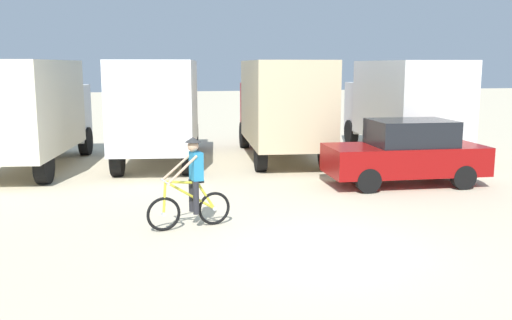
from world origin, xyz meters
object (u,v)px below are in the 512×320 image
box_truck_tan_camper (282,104)px  sedan_parked (406,153)px  box_truck_avon_van (159,106)px  cyclist_orange_shirt (192,186)px  box_truck_cream_rv (29,109)px  box_truck_white_box (402,103)px

box_truck_tan_camper → sedan_parked: bearing=-66.2°
sedan_parked → box_truck_avon_van: bearing=141.4°
box_truck_avon_van → sedan_parked: size_ratio=1.64×
cyclist_orange_shirt → sedan_parked: bearing=25.0°
box_truck_avon_van → cyclist_orange_shirt: bearing=-88.2°
box_truck_cream_rv → box_truck_tan_camper: (8.08, 0.29, 0.00)m
box_truck_tan_camper → box_truck_cream_rv: bearing=-177.9°
box_truck_cream_rv → sedan_parked: 11.27m
box_truck_tan_camper → cyclist_orange_shirt: size_ratio=3.81×
box_truck_cream_rv → sedan_parked: bearing=-24.2°
box_truck_tan_camper → box_truck_white_box: bearing=-1.1°
box_truck_cream_rv → box_truck_tan_camper: bearing=2.1°
box_truck_tan_camper → sedan_parked: 5.44m
box_truck_white_box → cyclist_orange_shirt: size_ratio=3.81×
sedan_parked → box_truck_tan_camper: bearing=113.8°
box_truck_tan_camper → box_truck_white_box: 4.42m
box_truck_cream_rv → sedan_parked: (10.24, -4.60, -0.99)m
box_truck_cream_rv → box_truck_tan_camper: size_ratio=1.01×
box_truck_tan_camper → sedan_parked: size_ratio=1.62×
sedan_parked → cyclist_orange_shirt: 6.67m
box_truck_tan_camper → box_truck_white_box: (4.42, -0.09, 0.00)m
box_truck_avon_van → box_truck_cream_rv: bearing=-173.8°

